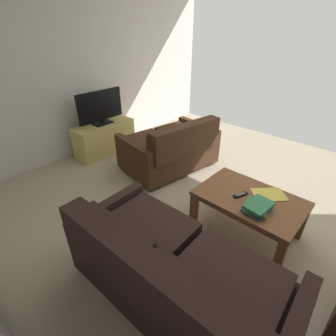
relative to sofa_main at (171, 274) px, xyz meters
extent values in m
cube|color=#B7A88E|center=(0.12, -1.43, -0.35)|extent=(5.88, 5.08, 0.01)
cube|color=silver|center=(3.05, -1.43, 0.94)|extent=(0.12, 5.08, 2.58)
cylinder|color=black|center=(-0.65, -0.44, -0.32)|extent=(0.05, 0.05, 0.06)
cylinder|color=black|center=(0.69, -0.38, -0.32)|extent=(0.05, 0.05, 0.06)
cylinder|color=black|center=(0.66, 0.31, -0.32)|extent=(0.05, 0.05, 0.06)
cube|color=black|center=(0.00, -0.06, -0.11)|extent=(1.54, 0.88, 0.36)
cube|color=black|center=(-0.37, -0.10, 0.12)|extent=(0.73, 0.74, 0.10)
cube|color=black|center=(0.38, -0.07, 0.12)|extent=(0.73, 0.74, 0.10)
cube|color=black|center=(-0.01, 0.28, 0.24)|extent=(1.51, 0.25, 0.44)
cube|color=black|center=(-0.38, 0.15, 0.24)|extent=(0.68, 0.15, 0.30)
cube|color=black|center=(0.37, 0.19, 0.24)|extent=(0.68, 0.15, 0.30)
cube|color=black|center=(0.81, -0.03, -0.04)|extent=(0.14, 0.81, 0.52)
cylinder|color=black|center=(1.82, -2.14, -0.32)|extent=(0.06, 0.06, 0.06)
cylinder|color=black|center=(1.96, -1.18, -0.32)|extent=(0.06, 0.06, 0.06)
cylinder|color=black|center=(1.07, -2.03, -0.32)|extent=(0.06, 0.06, 0.06)
cylinder|color=black|center=(1.21, -1.06, -0.32)|extent=(0.06, 0.06, 0.06)
cube|color=#422819|center=(1.52, -1.60, -0.10)|extent=(1.03, 1.26, 0.37)
cube|color=#422819|center=(1.49, -1.89, 0.13)|extent=(0.84, 0.64, 0.10)
cube|color=#422819|center=(1.58, -1.32, 0.13)|extent=(0.84, 0.64, 0.10)
cube|color=#422819|center=(1.14, -1.55, 0.24)|extent=(0.35, 1.15, 0.43)
cube|color=#422819|center=(1.21, -1.85, 0.24)|extent=(0.19, 0.52, 0.29)
cube|color=#422819|center=(1.29, -1.28, 0.24)|extent=(0.19, 0.52, 0.29)
cube|color=#422819|center=(1.42, -2.22, -0.03)|extent=(0.88, 0.23, 0.53)
cube|color=#422819|center=(1.61, -0.99, -0.03)|extent=(0.88, 0.23, 0.53)
cube|color=brown|center=(-0.04, -1.13, 0.08)|extent=(1.02, 0.68, 0.04)
cube|color=brown|center=(-0.04, -1.13, 0.04)|extent=(0.94, 0.61, 0.05)
cube|color=brown|center=(-0.50, -1.43, -0.14)|extent=(0.07, 0.07, 0.41)
cube|color=brown|center=(0.43, -1.43, -0.14)|extent=(0.07, 0.07, 0.41)
cube|color=brown|center=(-0.50, -0.84, -0.14)|extent=(0.07, 0.07, 0.41)
cube|color=brown|center=(0.43, -0.84, -0.14)|extent=(0.07, 0.07, 0.41)
cube|color=#D8C666|center=(2.69, -1.23, -0.09)|extent=(0.45, 1.05, 0.52)
cube|color=black|center=(2.80, -1.23, -0.09)|extent=(0.06, 0.88, 0.31)
cube|color=black|center=(2.70, -1.18, -0.09)|extent=(0.21, 0.25, 0.06)
cube|color=black|center=(2.69, -1.23, 0.18)|extent=(0.21, 0.33, 0.02)
cube|color=black|center=(2.69, -1.23, 0.22)|extent=(0.04, 0.06, 0.06)
cube|color=black|center=(2.69, -1.23, 0.48)|extent=(0.07, 0.82, 0.48)
cube|color=#194C23|center=(2.71, -1.23, 0.48)|extent=(0.04, 0.79, 0.45)
cylinder|color=black|center=(-1.03, -0.64, -0.32)|extent=(0.05, 0.05, 0.06)
cube|color=#385693|center=(-0.18, -0.99, 0.12)|extent=(0.21, 0.26, 0.02)
cube|color=#337F51|center=(-0.17, -0.98, 0.14)|extent=(0.26, 0.30, 0.03)
cube|color=#337F51|center=(-0.19, -0.98, 0.17)|extent=(0.21, 0.28, 0.03)
cube|color=black|center=(0.04, -1.08, 0.11)|extent=(0.10, 0.17, 0.02)
cube|color=#59595B|center=(0.04, -1.08, 0.13)|extent=(0.07, 0.11, 0.00)
cube|color=#E0CC4C|center=(-0.16, -1.29, 0.11)|extent=(0.38, 0.38, 0.01)
camera|label=1|loc=(-0.77, 0.86, 1.58)|focal=26.00mm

